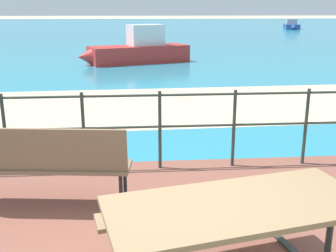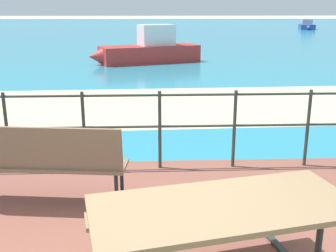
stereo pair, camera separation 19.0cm
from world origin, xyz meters
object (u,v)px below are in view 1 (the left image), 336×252
(picnic_table, at_px, (237,227))
(boat_mid, at_px, (292,26))
(boat_near, at_px, (138,50))
(park_bench, at_px, (45,160))

(picnic_table, xyz_separation_m, boat_mid, (15.90, 40.06, -0.31))
(picnic_table, relative_size, boat_near, 0.46)
(park_bench, bearing_deg, boat_near, -88.28)
(boat_mid, bearing_deg, picnic_table, -6.92)
(park_bench, relative_size, boat_near, 0.39)
(boat_near, height_order, boat_mid, boat_near)
(park_bench, relative_size, boat_mid, 0.47)
(picnic_table, relative_size, boat_mid, 0.55)
(picnic_table, distance_m, boat_mid, 43.10)
(boat_near, distance_m, boat_mid, 30.79)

